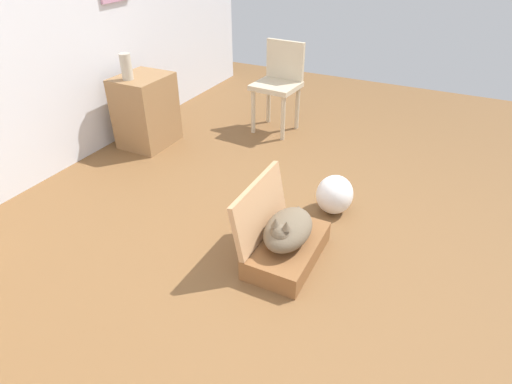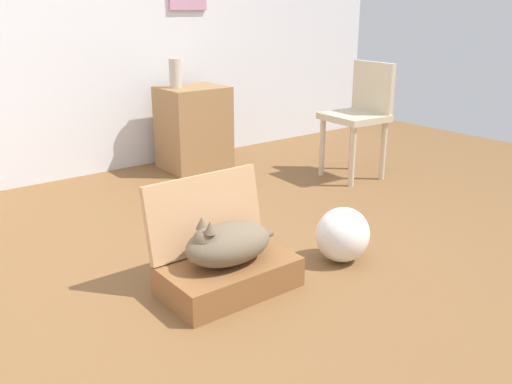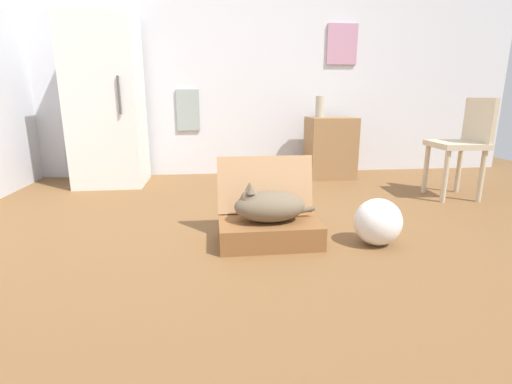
% 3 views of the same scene
% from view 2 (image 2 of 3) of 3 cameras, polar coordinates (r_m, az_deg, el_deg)
% --- Properties ---
extents(ground_plane, '(7.68, 7.68, 0.00)m').
position_cam_2_polar(ground_plane, '(2.81, -1.43, -8.79)').
color(ground_plane, brown).
rests_on(ground_plane, ground).
extents(wall_back, '(6.40, 0.15, 2.60)m').
position_cam_2_polar(wall_back, '(4.52, -19.73, 17.70)').
color(wall_back, silver).
rests_on(wall_back, ground).
extents(suitcase_base, '(0.63, 0.38, 0.15)m').
position_cam_2_polar(suitcase_base, '(2.66, -2.81, -8.68)').
color(suitcase_base, brown).
rests_on(suitcase_base, ground).
extents(suitcase_lid, '(0.63, 0.11, 0.38)m').
position_cam_2_polar(suitcase_lid, '(2.70, -5.33, -2.17)').
color(suitcase_lid, tan).
rests_on(suitcase_lid, suitcase_base).
extents(cat, '(0.52, 0.28, 0.25)m').
position_cam_2_polar(cat, '(2.58, -3.06, -5.32)').
color(cat, brown).
rests_on(cat, suitcase_base).
extents(plastic_bag_white, '(0.30, 0.27, 0.30)m').
position_cam_2_polar(plastic_bag_white, '(2.96, 8.97, -4.39)').
color(plastic_bag_white, white).
rests_on(plastic_bag_white, ground).
extents(side_table, '(0.52, 0.43, 0.68)m').
position_cam_2_polar(side_table, '(4.61, -6.49, 6.60)').
color(side_table, olive).
rests_on(side_table, ground).
extents(vase_tall, '(0.10, 0.10, 0.23)m').
position_cam_2_polar(vase_tall, '(4.51, -8.38, 12.11)').
color(vase_tall, '#B7AD99').
rests_on(vase_tall, side_table).
extents(chair, '(0.44, 0.46, 0.89)m').
position_cam_2_polar(chair, '(4.39, 10.74, 8.06)').
color(chair, beige).
rests_on(chair, ground).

